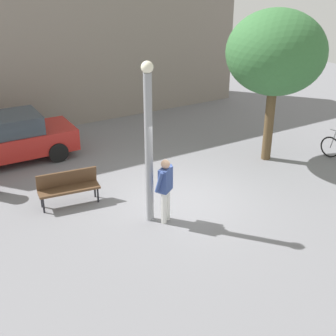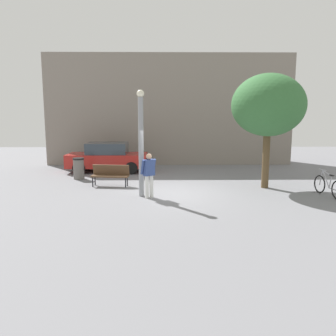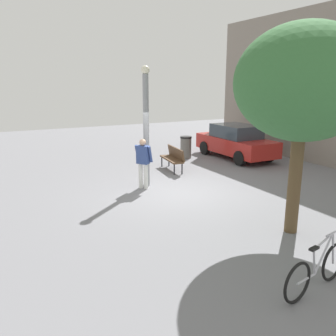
{
  "view_description": "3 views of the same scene",
  "coord_description": "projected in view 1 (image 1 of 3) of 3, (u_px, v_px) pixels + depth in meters",
  "views": [
    {
      "loc": [
        -5.88,
        -9.16,
        5.96
      ],
      "look_at": [
        -0.16,
        0.38,
        0.84
      ],
      "focal_mm": 48.38,
      "sensor_mm": 36.0,
      "label": 1
    },
    {
      "loc": [
        -0.4,
        -13.47,
        3.21
      ],
      "look_at": [
        -0.19,
        0.19,
        0.98
      ],
      "focal_mm": 37.27,
      "sensor_mm": 36.0,
      "label": 2
    },
    {
      "loc": [
        9.48,
        -5.31,
        3.48
      ],
      "look_at": [
        -0.0,
        -0.29,
        0.85
      ],
      "focal_mm": 37.75,
      "sensor_mm": 36.0,
      "label": 3
    }
  ],
  "objects": [
    {
      "name": "plaza_tree",
      "position": [
        276.0,
        53.0,
        13.5
      ],
      "size": [
        3.0,
        3.0,
        4.73
      ],
      "color": "brown",
      "rests_on": "ground_plane"
    },
    {
      "name": "lamppost",
      "position": [
        149.0,
        141.0,
        10.55
      ],
      "size": [
        0.28,
        0.28,
        3.98
      ],
      "color": "gray",
      "rests_on": "ground_plane"
    },
    {
      "name": "ground_plane",
      "position": [
        180.0,
        200.0,
        12.37
      ],
      "size": [
        36.0,
        36.0,
        0.0
      ],
      "primitive_type": "plane",
      "color": "slate"
    },
    {
      "name": "building_facade",
      "position": [
        66.0,
        36.0,
        17.49
      ],
      "size": [
        14.71,
        2.0,
        6.56
      ],
      "primitive_type": "cube",
      "color": "gray",
      "rests_on": "ground_plane"
    },
    {
      "name": "park_bench",
      "position": [
        68.0,
        185.0,
        11.96
      ],
      "size": [
        1.65,
        0.68,
        0.92
      ],
      "color": "#513823",
      "rests_on": "ground_plane"
    },
    {
      "name": "person_by_lamppost",
      "position": [
        165.0,
        186.0,
        10.97
      ],
      "size": [
        0.62,
        0.52,
        1.67
      ],
      "color": "white",
      "rests_on": "ground_plane"
    },
    {
      "name": "parked_car_red",
      "position": [
        7.0,
        139.0,
        14.41
      ],
      "size": [
        4.22,
        1.85,
        1.55
      ],
      "color": "#AD231E",
      "rests_on": "ground_plane"
    }
  ]
}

